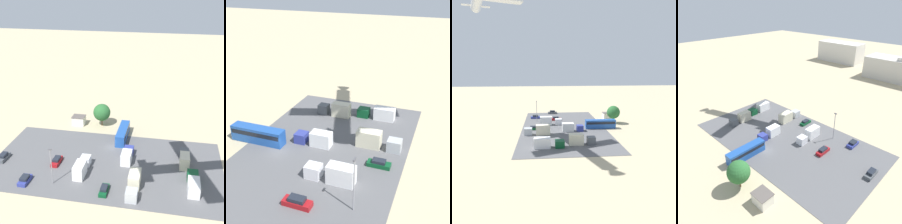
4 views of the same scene
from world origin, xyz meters
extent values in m
plane|color=tan|center=(0.00, 0.00, 0.00)|extent=(400.00, 400.00, 0.00)
cube|color=#565659|center=(0.00, 8.49, 0.04)|extent=(58.67, 31.76, 0.08)
cube|color=silver|center=(13.51, -12.60, 1.38)|extent=(3.90, 3.28, 2.77)
cube|color=#59514C|center=(13.51, -12.60, 2.83)|extent=(4.14, 3.52, 0.12)
cube|color=#1E4C9E|center=(-2.06, -5.68, 1.73)|extent=(2.58, 11.61, 3.31)
cube|color=black|center=(-2.06, -5.68, 2.33)|extent=(2.62, 11.14, 0.93)
cube|color=#0C4723|center=(-2.09, 20.02, 0.49)|extent=(1.71, 4.33, 0.82)
cube|color=#1E232D|center=(-2.09, 20.02, 1.20)|extent=(1.44, 2.43, 0.60)
cube|color=#4C5156|center=(26.74, 11.81, 0.56)|extent=(1.76, 4.49, 0.95)
cube|color=#1E232D|center=(26.74, 11.81, 1.38)|extent=(1.48, 2.51, 0.70)
cube|color=navy|center=(16.86, 20.01, 0.53)|extent=(1.98, 4.24, 0.91)
cube|color=#1E232D|center=(16.86, 20.01, 1.32)|extent=(1.66, 2.37, 0.66)
cube|color=maroon|center=(12.42, 10.84, 0.54)|extent=(1.75, 4.64, 0.91)
cube|color=#1E232D|center=(12.42, 10.84, 1.33)|extent=(1.47, 2.60, 0.67)
cube|color=silver|center=(4.91, 10.13, 1.27)|extent=(2.42, 2.69, 2.38)
cube|color=white|center=(4.91, 15.22, 1.78)|extent=(2.42, 4.79, 3.40)
cube|color=#4C5156|center=(-19.74, 1.66, 1.26)|extent=(2.35, 2.44, 2.35)
cube|color=beige|center=(-19.74, 6.27, 1.76)|extent=(2.35, 4.33, 3.36)
cube|color=navy|center=(-5.13, 2.78, 1.14)|extent=(2.51, 2.36, 2.13)
cube|color=white|center=(-5.13, 7.24, 1.60)|extent=(2.51, 4.20, 3.04)
cube|color=#ADB2B7|center=(-8.42, 21.55, 1.29)|extent=(2.55, 2.76, 2.42)
cube|color=beige|center=(-8.42, 16.34, 1.81)|extent=(2.55, 4.91, 3.45)
cube|color=#0C4723|center=(-21.57, 11.42, 1.14)|extent=(2.57, 2.72, 2.11)
cube|color=white|center=(-21.57, 16.56, 1.59)|extent=(2.57, 4.83, 3.02)
cylinder|color=brown|center=(5.97, -13.30, 1.26)|extent=(0.36, 0.36, 2.53)
sphere|color=#28602D|center=(5.97, -13.30, 4.58)|extent=(5.48, 5.48, 5.48)
cylinder|color=gray|center=(10.32, 19.15, 4.49)|extent=(0.20, 0.20, 8.83)
cube|color=#4C4C51|center=(10.32, 19.15, 9.09)|extent=(0.90, 0.28, 0.20)
camera|label=1|loc=(-14.80, 75.32, 44.12)|focal=50.00mm
camera|label=2|loc=(45.11, 29.76, 33.16)|focal=50.00mm
camera|label=3|loc=(-82.37, 15.62, 22.99)|focal=35.00mm
camera|label=4|loc=(41.05, -32.54, 39.93)|focal=35.00mm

